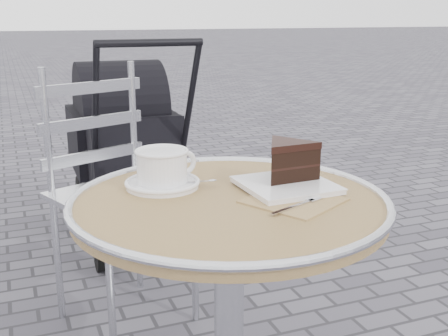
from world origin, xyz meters
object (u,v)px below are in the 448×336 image
object	(u,v)px
bistro_chair	(106,165)
cappuccino_set	(163,170)
cafe_table	(229,266)
cake_plate_set	(288,166)
baby_stroller	(126,150)

from	to	relation	value
bistro_chair	cappuccino_set	bearing A→B (deg)	-111.31
cafe_table	bistro_chair	distance (m)	0.92
cafe_table	cake_plate_set	xyz separation A→B (m)	(0.17, 0.04, 0.21)
cafe_table	bistro_chair	xyz separation A→B (m)	(-0.12, 0.91, 0.02)
cake_plate_set	bistro_chair	size ratio (longest dim) A/B	0.36
bistro_chair	baby_stroller	bearing A→B (deg)	51.22
baby_stroller	cappuccino_set	bearing A→B (deg)	-97.14
cappuccino_set	cake_plate_set	world-z (taller)	cake_plate_set
cake_plate_set	cafe_table	bearing A→B (deg)	-169.38
cake_plate_set	baby_stroller	xyz separation A→B (m)	(-0.07, 1.61, -0.31)
cake_plate_set	bistro_chair	xyz separation A→B (m)	(-0.29, 0.88, -0.19)
cappuccino_set	cake_plate_set	xyz separation A→B (m)	(0.28, -0.10, 0.01)
bistro_chair	baby_stroller	xyz separation A→B (m)	(0.22, 0.73, -0.12)
cafe_table	baby_stroller	distance (m)	1.65
cappuccino_set	cake_plate_set	size ratio (longest dim) A/B	0.59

